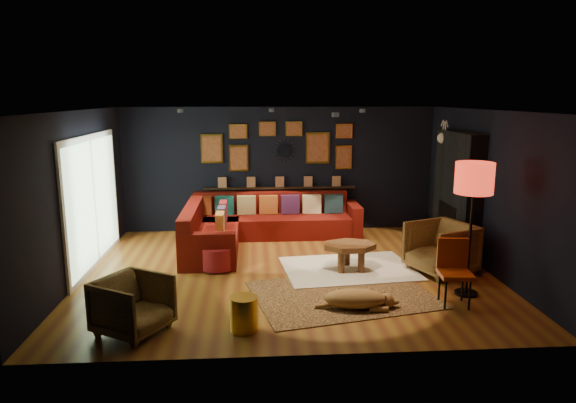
{
  "coord_description": "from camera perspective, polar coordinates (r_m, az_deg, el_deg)",
  "views": [
    {
      "loc": [
        -0.54,
        -7.94,
        2.81
      ],
      "look_at": [
        0.01,
        0.3,
        1.11
      ],
      "focal_mm": 32.0,
      "sensor_mm": 36.0,
      "label": 1
    }
  ],
  "objects": [
    {
      "name": "gold_stool",
      "position": [
        6.41,
        -4.91,
        -12.31
      ],
      "size": [
        0.34,
        0.34,
        0.43
      ],
      "primitive_type": "cylinder",
      "color": "gold",
      "rests_on": "ground"
    },
    {
      "name": "sectional",
      "position": [
        10.06,
        -4.16,
        -2.73
      ],
      "size": [
        3.41,
        2.69,
        0.86
      ],
      "color": "#690C09",
      "rests_on": "ground"
    },
    {
      "name": "leopard_rug",
      "position": [
        7.55,
        6.07,
        -10.25
      ],
      "size": [
        2.81,
        2.28,
        0.01
      ],
      "primitive_type": "cube",
      "rotation": [
        0.0,
        0.0,
        0.22
      ],
      "color": "#BB834B",
      "rests_on": "ground"
    },
    {
      "name": "fireplace",
      "position": [
        9.73,
        18.16,
        0.43
      ],
      "size": [
        0.31,
        1.6,
        2.2
      ],
      "color": "black",
      "rests_on": "ground"
    },
    {
      "name": "dog",
      "position": [
        7.05,
        7.49,
        -10.28
      ],
      "size": [
        1.2,
        0.68,
        0.36
      ],
      "primitive_type": null,
      "rotation": [
        0.0,
        0.0,
        -0.11
      ],
      "color": "#B47A45",
      "rests_on": "leopard_rug"
    },
    {
      "name": "floor_lamp",
      "position": [
        7.55,
        19.97,
        1.93
      ],
      "size": [
        0.53,
        0.53,
        1.92
      ],
      "color": "black",
      "rests_on": "ground"
    },
    {
      "name": "ledge",
      "position": [
        10.8,
        -0.93,
        1.53
      ],
      "size": [
        3.2,
        0.12,
        0.04
      ],
      "primitive_type": "cube",
      "color": "black",
      "rests_on": "room_walls"
    },
    {
      "name": "sunburst_mirror",
      "position": [
        10.74,
        -0.42,
        5.68
      ],
      "size": [
        0.47,
        0.16,
        0.47
      ],
      "color": "silver",
      "rests_on": "room_walls"
    },
    {
      "name": "orange_chair",
      "position": [
        7.42,
        17.97,
        -6.86
      ],
      "size": [
        0.46,
        0.46,
        0.9
      ],
      "rotation": [
        0.0,
        0.0,
        -0.1
      ],
      "color": "black",
      "rests_on": "ground"
    },
    {
      "name": "shag_rug",
      "position": [
        8.61,
        6.73,
        -7.43
      ],
      "size": [
        2.26,
        1.75,
        0.03
      ],
      "primitive_type": "cube",
      "rotation": [
        0.0,
        0.0,
        0.11
      ],
      "color": "white",
      "rests_on": "ground"
    },
    {
      "name": "armchair_left",
      "position": [
        6.54,
        -16.86,
        -10.7
      ],
      "size": [
        0.98,
        1.0,
        0.77
      ],
      "primitive_type": "imported",
      "rotation": [
        0.0,
        0.0,
        1.03
      ],
      "color": "tan",
      "rests_on": "ground"
    },
    {
      "name": "armchair_right",
      "position": [
        8.63,
        16.64,
        -4.72
      ],
      "size": [
        1.1,
        1.13,
        0.91
      ],
      "primitive_type": "imported",
      "rotation": [
        0.0,
        0.0,
        -1.18
      ],
      "color": "tan",
      "rests_on": "ground"
    },
    {
      "name": "deer_head",
      "position": [
        10.07,
        17.72,
        6.75
      ],
      "size": [
        0.5,
        0.28,
        0.45
      ],
      "color": "white",
      "rests_on": "fireplace"
    },
    {
      "name": "ceiling_spots",
      "position": [
        8.76,
        -0.32,
        9.97
      ],
      "size": [
        3.3,
        2.5,
        0.06
      ],
      "color": "black",
      "rests_on": "room_walls"
    },
    {
      "name": "room_walls",
      "position": [
        8.05,
        0.05,
        2.92
      ],
      "size": [
        6.5,
        6.5,
        6.5
      ],
      "color": "black",
      "rests_on": "ground"
    },
    {
      "name": "sliding_door",
      "position": [
        9.11,
        -20.85,
        0.02
      ],
      "size": [
        0.06,
        2.8,
        2.2
      ],
      "color": "white",
      "rests_on": "ground"
    },
    {
      "name": "floor",
      "position": [
        8.44,
        0.04,
        -7.84
      ],
      "size": [
        6.5,
        6.5,
        0.0
      ],
      "primitive_type": "plane",
      "color": "#966322",
      "rests_on": "ground"
    },
    {
      "name": "pouf",
      "position": [
        8.57,
        -7.86,
        -6.17
      ],
      "size": [
        0.55,
        0.55,
        0.36
      ],
      "primitive_type": "cylinder",
      "color": "maroon",
      "rests_on": "shag_rug"
    },
    {
      "name": "coffee_table",
      "position": [
        8.44,
        6.86,
        -5.22
      ],
      "size": [
        0.89,
        0.67,
        0.44
      ],
      "rotation": [
        0.0,
        0.0,
        0.02
      ],
      "color": "brown",
      "rests_on": "shag_rug"
    },
    {
      "name": "gallery_wall",
      "position": [
        10.72,
        -1.02,
        6.24
      ],
      "size": [
        3.15,
        0.04,
        1.02
      ],
      "color": "gold",
      "rests_on": "room_walls"
    }
  ]
}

